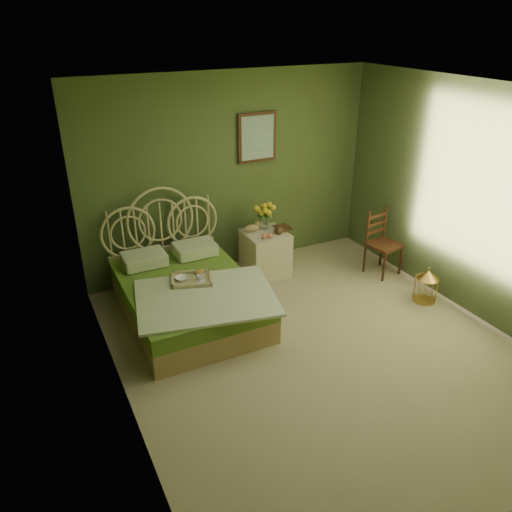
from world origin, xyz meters
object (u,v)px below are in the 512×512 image
nightstand (265,248)px  birdcage (426,286)px  chair (381,238)px  bed (188,294)px

nightstand → birdcage: size_ratio=2.47×
nightstand → birdcage: nightstand is taller
nightstand → chair: bearing=-24.5°
bed → birdcage: bearing=-20.1°
bed → chair: bearing=-2.2°
birdcage → chair: bearing=90.0°
nightstand → bed: bearing=-157.3°
nightstand → chair: (1.42, -0.65, 0.13)m
nightstand → birdcage: 2.10m
chair → birdcage: chair is taller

